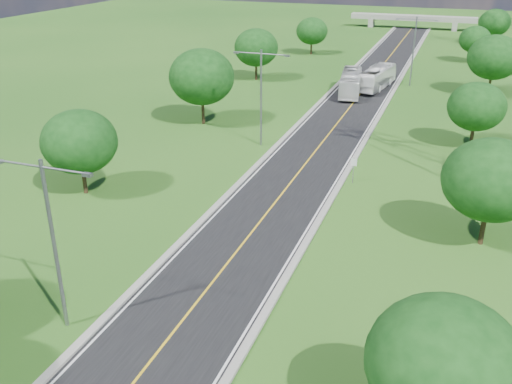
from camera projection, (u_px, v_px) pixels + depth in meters
ground at (345, 113)px, 71.68m from camera, size 260.00×260.00×0.00m
road at (354, 102)px, 76.83m from camera, size 8.00×150.00×0.06m
curb_left at (324, 98)px, 78.12m from camera, size 0.50×150.00×0.22m
curb_right at (386, 104)px, 75.47m from camera, size 0.50×150.00×0.22m
speed_limit_sign at (354, 166)px, 50.48m from camera, size 0.55×0.09×2.40m
overpass at (413, 19)px, 139.51m from camera, size 30.00×3.00×3.20m
streetlight_near_left at (52, 232)px, 29.85m from camera, size 5.90×0.25×10.00m
streetlight_mid_left at (261, 90)px, 58.24m from camera, size 5.90×0.25×10.00m
streetlight_far_right at (414, 45)px, 82.89m from camera, size 5.90×0.25×10.00m
tree_lb at (79, 142)px, 47.25m from camera, size 6.30×6.30×7.33m
tree_lc at (202, 77)px, 65.48m from camera, size 7.56×7.56×8.79m
tree_ld at (256, 47)px, 87.00m from camera, size 6.72×6.72×7.82m
tree_le at (312, 31)px, 107.12m from camera, size 5.88×5.88×6.84m
tree_ra at (444, 364)px, 22.44m from camera, size 6.30×6.30×7.33m
tree_rb at (492, 180)px, 38.90m from camera, size 6.72×6.72×7.82m
tree_rc at (477, 107)px, 58.38m from camera, size 5.88×5.88×6.84m
tree_rd at (494, 57)px, 78.03m from camera, size 7.14×7.14×8.30m
tree_re at (475, 39)px, 99.95m from camera, size 5.46×5.46×6.35m
tree_rf at (495, 23)px, 115.81m from camera, size 6.30×6.30×7.33m
bus_outbound at (377, 78)px, 82.94m from camera, size 4.26×11.45×3.12m
bus_inbound at (351, 83)px, 80.03m from camera, size 4.24×11.52×3.14m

